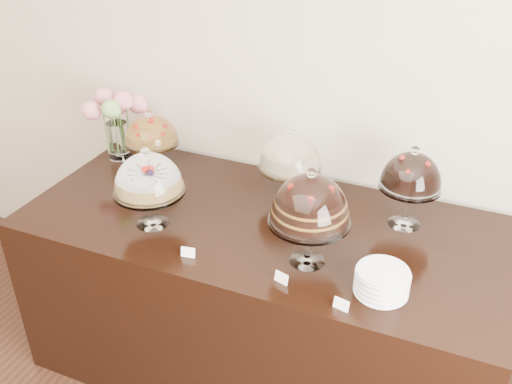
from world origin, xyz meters
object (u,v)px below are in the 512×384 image
at_px(cake_stand_fruit_tart, 151,132).
at_px(cake_stand_dark_choco, 412,174).
at_px(flower_vase, 116,115).
at_px(cake_stand_sugar_sponge, 148,177).
at_px(cake_stand_choco_layer, 310,203).
at_px(plate_stack, 382,282).
at_px(display_counter, 260,296).
at_px(cake_stand_cheesecake, 290,155).

bearing_deg(cake_stand_fruit_tart, cake_stand_dark_choco, -1.29).
distance_m(cake_stand_dark_choco, flower_vase, 1.58).
xyz_separation_m(cake_stand_sugar_sponge, flower_vase, (-0.52, 0.51, 0.02)).
bearing_deg(cake_stand_fruit_tart, cake_stand_sugar_sponge, -58.84).
bearing_deg(cake_stand_dark_choco, cake_stand_fruit_tart, 178.71).
bearing_deg(cake_stand_fruit_tart, cake_stand_choco_layer, -24.60).
height_order(cake_stand_dark_choco, plate_stack, cake_stand_dark_choco).
xyz_separation_m(cake_stand_fruit_tart, flower_vase, (-0.23, 0.03, 0.05)).
bearing_deg(cake_stand_fruit_tart, display_counter, -19.93).
xyz_separation_m(cake_stand_dark_choco, flower_vase, (-1.58, 0.06, -0.00)).
bearing_deg(cake_stand_dark_choco, plate_stack, -89.35).
bearing_deg(flower_vase, plate_stack, -20.12).
xyz_separation_m(cake_stand_choco_layer, cake_stand_dark_choco, (0.32, 0.44, -0.02)).
relative_size(cake_stand_sugar_sponge, cake_stand_fruit_tart, 1.16).
distance_m(cake_stand_sugar_sponge, flower_vase, 0.73).
bearing_deg(flower_vase, display_counter, -17.06).
height_order(display_counter, plate_stack, plate_stack).
bearing_deg(display_counter, cake_stand_choco_layer, -34.75).
bearing_deg(display_counter, cake_stand_dark_choco, 20.97).
xyz_separation_m(cake_stand_dark_choco, cake_stand_fruit_tart, (-1.35, 0.03, -0.05)).
bearing_deg(display_counter, cake_stand_fruit_tart, 160.07).
distance_m(cake_stand_dark_choco, cake_stand_fruit_tart, 1.35).
bearing_deg(cake_stand_cheesecake, cake_stand_fruit_tart, 178.64).
distance_m(cake_stand_choco_layer, cake_stand_cheesecake, 0.52).
xyz_separation_m(cake_stand_sugar_sponge, cake_stand_choco_layer, (0.74, 0.01, 0.04)).
relative_size(cake_stand_cheesecake, flower_vase, 0.93).
bearing_deg(cake_stand_cheesecake, display_counter, -101.09).
distance_m(cake_stand_choco_layer, cake_stand_fruit_tart, 1.13).
distance_m(display_counter, cake_stand_fruit_tart, 1.02).
height_order(display_counter, cake_stand_cheesecake, cake_stand_cheesecake).
height_order(cake_stand_choco_layer, flower_vase, cake_stand_choco_layer).
height_order(cake_stand_sugar_sponge, cake_stand_cheesecake, cake_stand_sugar_sponge).
distance_m(display_counter, plate_stack, 0.85).
bearing_deg(cake_stand_sugar_sponge, cake_stand_fruit_tart, 121.16).
relative_size(cake_stand_sugar_sponge, plate_stack, 1.89).
relative_size(cake_stand_choco_layer, cake_stand_fruit_tart, 1.31).
bearing_deg(display_counter, flower_vase, 162.94).
bearing_deg(plate_stack, cake_stand_cheesecake, 137.08).
bearing_deg(cake_stand_dark_choco, display_counter, -159.03).
relative_size(display_counter, cake_stand_fruit_tart, 6.64).
bearing_deg(cake_stand_fruit_tart, flower_vase, 172.46).
bearing_deg(cake_stand_fruit_tart, cake_stand_cheesecake, -1.36).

